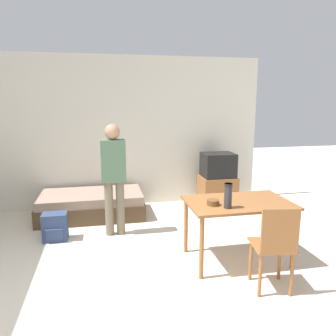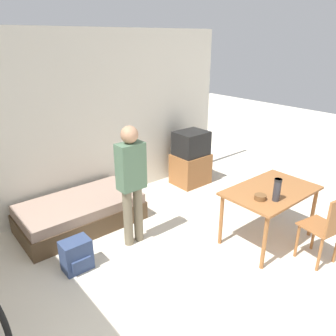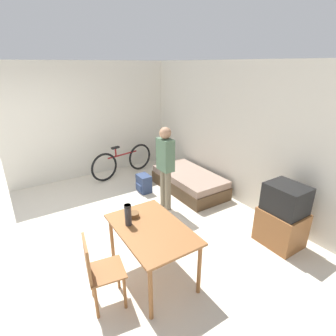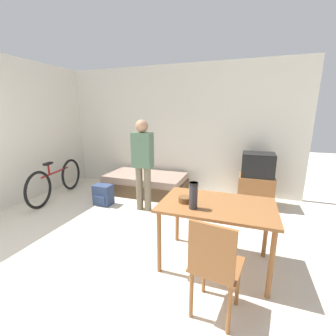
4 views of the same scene
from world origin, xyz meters
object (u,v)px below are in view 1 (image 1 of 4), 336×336
object	(u,v)px
wooden_chair	(275,244)
person_standing	(114,172)
mate_bowl	(213,202)
daybed	(92,205)
dining_table	(238,209)
thermos_flask	(228,195)
backpack	(55,227)
tv	(218,182)

from	to	relation	value
wooden_chair	person_standing	world-z (taller)	person_standing
mate_bowl	daybed	bearing A→B (deg)	125.31
dining_table	thermos_flask	distance (m)	0.39
daybed	dining_table	bearing A→B (deg)	-47.59
wooden_chair	thermos_flask	xyz separation A→B (m)	(-0.30, 0.52, 0.38)
person_standing	wooden_chair	bearing A→B (deg)	-50.73
wooden_chair	person_standing	distance (m)	2.39
thermos_flask	wooden_chair	bearing A→B (deg)	-60.20
dining_table	mate_bowl	bearing A→B (deg)	-167.88
wooden_chair	backpack	distance (m)	2.95
daybed	dining_table	size ratio (longest dim) A/B	1.41
mate_bowl	backpack	distance (m)	2.28
dining_table	person_standing	bearing A→B (deg)	142.21
tv	wooden_chair	world-z (taller)	tv
daybed	backpack	size ratio (longest dim) A/B	4.44
thermos_flask	backpack	world-z (taller)	thermos_flask
person_standing	mate_bowl	xyz separation A→B (m)	(1.07, -1.17, -0.15)
tv	dining_table	world-z (taller)	tv
daybed	mate_bowl	world-z (taller)	mate_bowl
wooden_chair	person_standing	bearing A→B (deg)	129.27
wooden_chair	thermos_flask	world-z (taller)	thermos_flask
wooden_chair	thermos_flask	bearing A→B (deg)	119.80
mate_bowl	thermos_flask	bearing A→B (deg)	-46.86
daybed	person_standing	world-z (taller)	person_standing
dining_table	tv	bearing A→B (deg)	76.51
wooden_chair	daybed	bearing A→B (deg)	124.72
thermos_flask	daybed	bearing A→B (deg)	125.85
wooden_chair	dining_table	bearing A→B (deg)	96.27
person_standing	daybed	bearing A→B (deg)	112.87
dining_table	daybed	bearing A→B (deg)	132.41
daybed	backpack	world-z (taller)	daybed
daybed	dining_table	distance (m)	2.65
daybed	backpack	xyz separation A→B (m)	(-0.48, -0.88, -0.01)
person_standing	thermos_flask	xyz separation A→B (m)	(1.19, -1.30, -0.03)
tv	backpack	size ratio (longest dim) A/B	2.58
dining_table	backpack	bearing A→B (deg)	154.81
person_standing	mate_bowl	size ratio (longest dim) A/B	11.31
daybed	mate_bowl	size ratio (longest dim) A/B	12.14
tv	thermos_flask	xyz separation A→B (m)	(-0.70, -2.21, 0.42)
tv	person_standing	world-z (taller)	person_standing
wooden_chair	tv	bearing A→B (deg)	81.67
mate_bowl	backpack	world-z (taller)	mate_bowl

